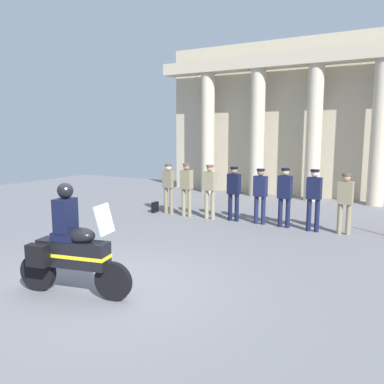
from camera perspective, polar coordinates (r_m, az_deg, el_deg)
name	(u,v)px	position (r m, az deg, el deg)	size (l,w,h in m)	color
ground_plane	(103,287)	(7.31, -12.88, -13.30)	(28.20, 28.20, 0.00)	slate
colonnade_backdrop	(289,115)	(17.33, 13.95, 10.85)	(11.33, 1.45, 6.64)	#B6AB91
officer_in_row_0	(168,184)	(13.21, -3.45, 1.11)	(0.40, 0.25, 1.68)	#7A7056
officer_in_row_1	(187,185)	(12.68, -0.80, 0.97)	(0.40, 0.25, 1.73)	#847A5B
officer_in_row_2	(210,187)	(12.33, 2.61, 0.71)	(0.40, 0.25, 1.72)	gray
officer_in_row_3	(234,189)	(12.11, 6.10, 0.40)	(0.40, 0.25, 1.68)	black
officer_in_row_4	(260,192)	(11.79, 9.91, 0.05)	(0.40, 0.25, 1.66)	#191E42
officer_in_row_5	(285,193)	(11.51, 13.36, -0.11)	(0.40, 0.25, 1.72)	#141938
officer_in_row_6	(314,195)	(11.22, 17.34, -0.43)	(0.40, 0.25, 1.72)	#141938
officer_in_row_7	(345,199)	(11.19, 21.42, -0.92)	(0.40, 0.25, 1.65)	#847A5B
motorcycle_with_rider	(70,249)	(6.87, -17.42, -7.89)	(2.07, 0.81, 1.90)	black
briefcase_on_ground	(155,207)	(13.54, -5.41, -2.21)	(0.10, 0.32, 0.36)	black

